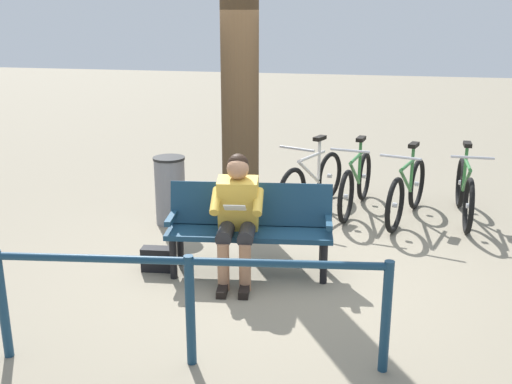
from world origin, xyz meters
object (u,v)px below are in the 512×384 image
Objects in this scene: bench at (250,222)px; bicycle_blue at (312,182)px; person_reading at (237,212)px; tree_trunk at (240,53)px; litter_bin at (170,190)px; bicycle_green at (407,192)px; bicycle_red at (356,184)px; handbag at (157,259)px; bicycle_silver at (465,191)px.

bicycle_blue is at bearing -107.47° from bench.
tree_trunk is (0.32, -1.42, 1.37)m from person_reading.
person_reading reaches higher than bicycle_blue.
tree_trunk is at bearing -80.21° from bench.
litter_bin is 0.51× the size of bicycle_green.
bench is 1.04× the size of bicycle_blue.
bicycle_red is (-0.99, -2.32, -0.31)m from person_reading.
bicycle_green is (-1.54, -1.91, -0.15)m from bench.
tree_trunk reaches higher than person_reading.
bicycle_red is (0.63, -0.23, 0.00)m from bicycle_green.
person_reading is 2.66m from bicycle_green.
bench is at bearing -13.26° from bicycle_red.
litter_bin reaches higher than handbag.
bicycle_green is at bearing -164.98° from litter_bin.
bicycle_silver is 1.89m from bicycle_blue.
tree_trunk is 2.56× the size of bicycle_blue.
bench is 3.06m from bicycle_silver.
bicycle_silver is at bearing 111.27° from bicycle_blue.
bench is at bearing 107.91° from tree_trunk.
bicycle_green is (-2.79, -0.75, -0.05)m from litter_bin.
bicycle_blue is at bearing -150.01° from litter_bin.
person_reading is 0.98m from handbag.
bicycle_silver is (-2.64, -0.84, -1.68)m from tree_trunk.
litter_bin is (1.26, -1.16, -0.09)m from bench.
handbag is 2.62m from bicycle_blue.
tree_trunk reaches higher than bicycle_red.
person_reading is at bearing -13.43° from bicycle_red.
bicycle_silver reaches higher than bench.
bicycle_blue reaches higher than handbag.
tree_trunk is 1.84m from litter_bin.
bench is 1.01× the size of bicycle_green.
bicycle_blue is at bearing -131.69° from tree_trunk.
tree_trunk is 2.42× the size of bicycle_silver.
bicycle_green is (-1.62, -2.09, -0.31)m from person_reading.
bench is at bearing -166.88° from handbag.
bench is 1.71m from litter_bin.
bicycle_red is at bearing -120.98° from bench.
person_reading reaches higher than bench.
bicycle_red reaches higher than bench.
bench is 2.33m from bicycle_red.
person_reading is 3.26m from bicycle_silver.
tree_trunk is 2.50× the size of bicycle_green.
handbag is 0.19× the size of bicycle_blue.
person_reading is 0.76× the size of bicycle_blue.
handbag is 1.45m from litter_bin.
litter_bin is 0.49× the size of bicycle_silver.
bicycle_silver is 1.03× the size of bicycle_green.
bicycle_silver is at bearing -145.09° from bench.
bicycle_silver is at bearing -162.31° from tree_trunk.
bicycle_green reaches higher than litter_bin.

